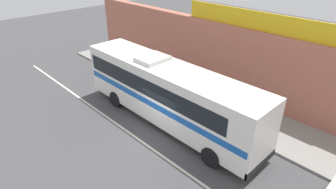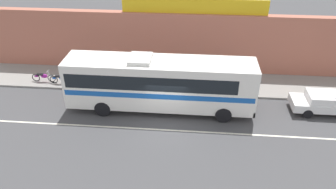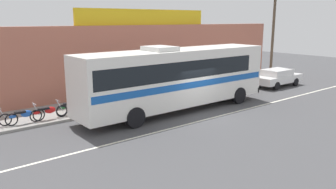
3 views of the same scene
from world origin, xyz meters
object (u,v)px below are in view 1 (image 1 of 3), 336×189
(intercity_bus, at_px, (167,90))
(motorcycle_purple, at_px, (132,70))
(motorcycle_blue, at_px, (124,66))
(pedestrian_far_right, at_px, (202,86))
(motorcycle_orange, at_px, (145,75))
(pedestrian_near_shop, at_px, (241,103))
(motorcycle_red, at_px, (115,61))

(intercity_bus, relative_size, motorcycle_purple, 6.20)
(motorcycle_blue, bearing_deg, pedestrian_far_right, 6.35)
(motorcycle_orange, relative_size, pedestrian_near_shop, 1.10)
(motorcycle_red, height_order, pedestrian_far_right, pedestrian_far_right)
(motorcycle_purple, xyz_separation_m, motorcycle_orange, (1.36, 0.20, 0.00))
(motorcycle_blue, bearing_deg, motorcycle_orange, 3.20)
(pedestrian_far_right, bearing_deg, motorcycle_orange, -172.12)
(motorcycle_blue, height_order, pedestrian_far_right, pedestrian_far_right)
(motorcycle_red, distance_m, pedestrian_far_right, 9.18)
(intercity_bus, bearing_deg, pedestrian_near_shop, 49.12)
(motorcycle_blue, height_order, pedestrian_near_shop, pedestrian_near_shop)
(motorcycle_blue, relative_size, pedestrian_far_right, 1.12)
(pedestrian_near_shop, bearing_deg, motorcycle_red, -176.79)
(motorcycle_red, xyz_separation_m, pedestrian_near_shop, (12.09, 0.68, 0.53))
(motorcycle_purple, bearing_deg, motorcycle_blue, 177.10)
(motorcycle_orange, bearing_deg, motorcycle_red, 179.40)
(motorcycle_red, bearing_deg, motorcycle_blue, -6.89)
(motorcycle_red, bearing_deg, pedestrian_far_right, 4.17)
(motorcycle_blue, distance_m, motorcycle_red, 1.52)
(intercity_bus, relative_size, motorcycle_blue, 6.34)
(motorcycle_purple, relative_size, pedestrian_far_right, 1.15)
(intercity_bus, distance_m, motorcycle_blue, 8.22)
(intercity_bus, bearing_deg, pedestrian_far_right, 91.15)
(intercity_bus, distance_m, motorcycle_orange, 5.99)
(motorcycle_blue, distance_m, pedestrian_near_shop, 10.62)
(pedestrian_near_shop, bearing_deg, motorcycle_blue, -175.35)
(motorcycle_purple, distance_m, pedestrian_far_right, 6.55)
(motorcycle_purple, distance_m, motorcycle_red, 2.68)
(intercity_bus, height_order, pedestrian_far_right, intercity_bus)
(motorcycle_red, xyz_separation_m, motorcycle_orange, (4.02, -0.04, 0.00))
(pedestrian_near_shop, height_order, pedestrian_far_right, pedestrian_far_right)
(pedestrian_far_right, bearing_deg, intercity_bus, -88.85)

